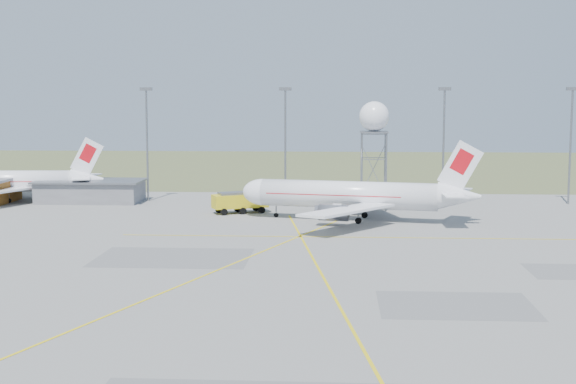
# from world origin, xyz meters

# --- Properties ---
(ground) EXTENTS (400.00, 400.00, 0.00)m
(ground) POSITION_xyz_m (0.00, 0.00, 0.00)
(ground) COLOR gray
(ground) RESTS_ON ground
(grass_strip) EXTENTS (400.00, 120.00, 0.03)m
(grass_strip) POSITION_xyz_m (0.00, 140.00, 0.01)
(grass_strip) COLOR #4A5C32
(grass_strip) RESTS_ON ground
(building_grey) EXTENTS (19.00, 10.00, 3.90)m
(building_grey) POSITION_xyz_m (-45.00, 64.00, 1.97)
(building_grey) COLOR gray
(building_grey) RESTS_ON ground
(mast_a) EXTENTS (2.20, 0.50, 20.50)m
(mast_a) POSITION_xyz_m (-35.00, 66.00, 12.07)
(mast_a) COLOR slate
(mast_a) RESTS_ON ground
(mast_b) EXTENTS (2.20, 0.50, 20.50)m
(mast_b) POSITION_xyz_m (-10.00, 66.00, 12.07)
(mast_b) COLOR slate
(mast_b) RESTS_ON ground
(mast_c) EXTENTS (2.20, 0.50, 20.50)m
(mast_c) POSITION_xyz_m (18.00, 66.00, 12.07)
(mast_c) COLOR slate
(mast_c) RESTS_ON ground
(mast_d) EXTENTS (2.20, 0.50, 20.50)m
(mast_d) POSITION_xyz_m (40.00, 66.00, 12.07)
(mast_d) COLOR slate
(mast_d) RESTS_ON ground
(airliner_main) EXTENTS (36.72, 35.18, 12.55)m
(airliner_main) POSITION_xyz_m (1.59, 44.86, 3.84)
(airliner_main) COLOR white
(airliner_main) RESTS_ON ground
(airliner_far) EXTENTS (34.13, 33.08, 11.61)m
(airliner_far) POSITION_xyz_m (-60.64, 64.05, 3.56)
(airliner_far) COLOR white
(airliner_far) RESTS_ON ground
(radar_tower) EXTENTS (5.00, 5.00, 18.08)m
(radar_tower) POSITION_xyz_m (5.34, 57.23, 10.15)
(radar_tower) COLOR slate
(radar_tower) RESTS_ON ground
(fire_truck) EXTENTS (9.38, 6.40, 3.58)m
(fire_truck) POSITION_xyz_m (-16.23, 51.78, 1.72)
(fire_truck) COLOR yellow
(fire_truck) RESTS_ON ground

